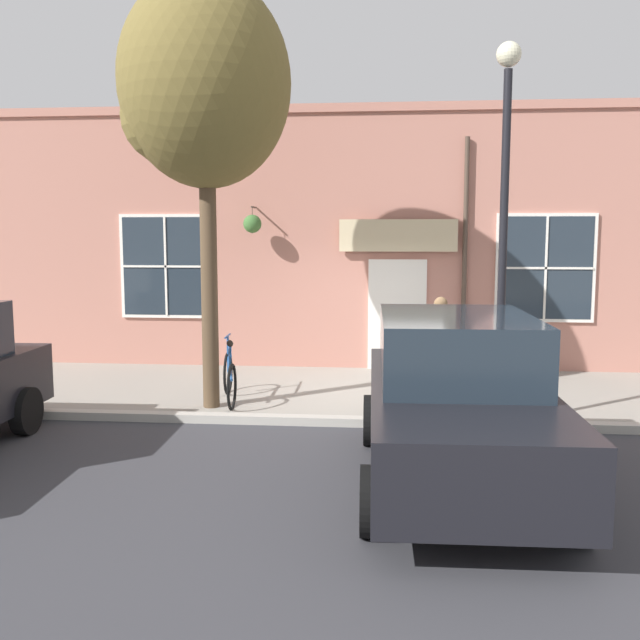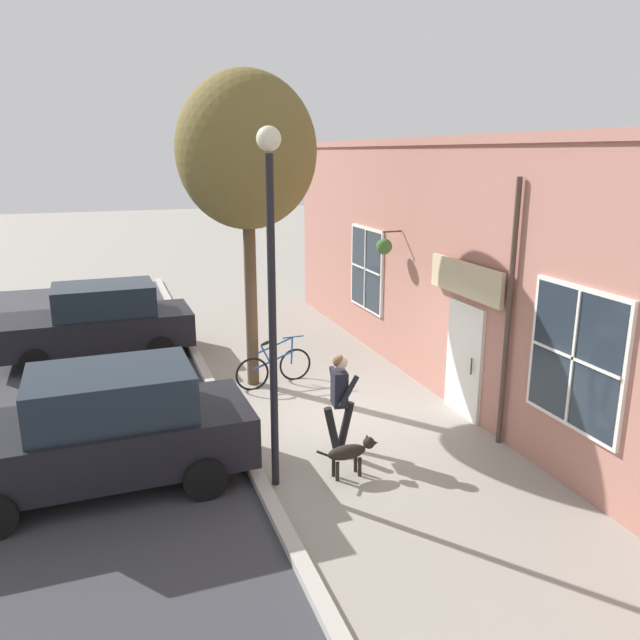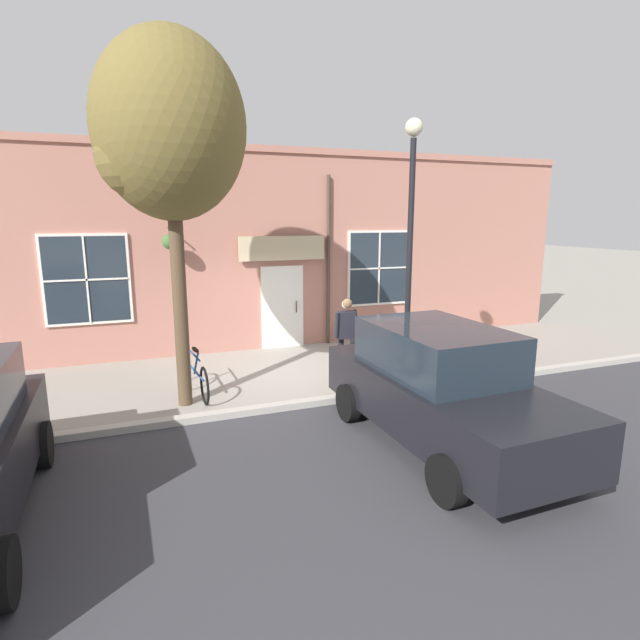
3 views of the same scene
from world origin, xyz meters
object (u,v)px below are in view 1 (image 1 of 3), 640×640
object	(u,v)px
dog_on_leash	(495,381)
parked_car_mid_block	(456,400)
street_lamp	(505,181)
pedestrian_walking	(440,340)
street_tree_by_curb	(201,89)
leaning_bicycle	(230,377)

from	to	relation	value
dog_on_leash	parked_car_mid_block	distance (m)	3.60
dog_on_leash	street_lamp	distance (m)	3.10
pedestrian_walking	street_lamp	distance (m)	2.71
pedestrian_walking	street_lamp	world-z (taller)	street_lamp
pedestrian_walking	parked_car_mid_block	world-z (taller)	parked_car_mid_block
parked_car_mid_block	street_tree_by_curb	bearing A→B (deg)	-131.04
pedestrian_walking	dog_on_leash	size ratio (longest dim) A/B	1.62
street_tree_by_curb	street_lamp	distance (m)	4.45
leaning_bicycle	street_lamp	world-z (taller)	street_lamp
street_tree_by_curb	parked_car_mid_block	distance (m)	5.87
dog_on_leash	street_lamp	world-z (taller)	street_lamp
street_tree_by_curb	street_lamp	bearing A→B (deg)	81.36
pedestrian_walking	dog_on_leash	bearing A→B (deg)	80.43
dog_on_leash	leaning_bicycle	size ratio (longest dim) A/B	0.60
street_tree_by_curb	leaning_bicycle	xyz separation A→B (m)	(-0.43, 0.25, -4.26)
pedestrian_walking	leaning_bicycle	xyz separation A→B (m)	(0.20, -3.24, -0.60)
pedestrian_walking	dog_on_leash	distance (m)	1.03
street_tree_by_curb	leaning_bicycle	size ratio (longest dim) A/B	3.64
pedestrian_walking	leaning_bicycle	bearing A→B (deg)	-86.45
street_tree_by_curb	parked_car_mid_block	xyz separation A→B (m)	(2.96, 3.40, -3.76)
pedestrian_walking	street_tree_by_curb	distance (m)	5.10
dog_on_leash	parked_car_mid_block	size ratio (longest dim) A/B	0.23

